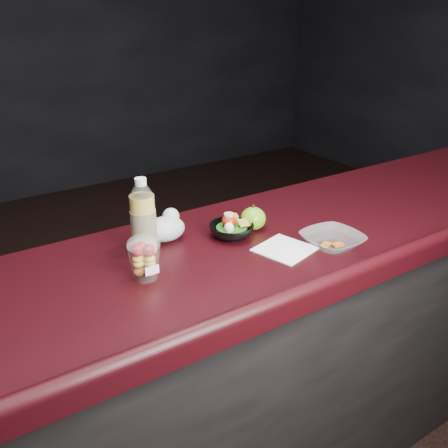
{
  "coord_description": "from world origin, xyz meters",
  "views": [
    {
      "loc": [
        -0.84,
        -0.88,
        1.74
      ],
      "look_at": [
        -0.04,
        0.32,
        1.1
      ],
      "focal_mm": 40.0,
      "sensor_mm": 36.0,
      "label": 1
    }
  ],
  "objects_px": {
    "green_apple": "(253,219)",
    "takeout_bowl": "(332,241)",
    "fruit_cup": "(144,257)",
    "snack_bowl": "(231,229)",
    "lemonade_bottle": "(143,221)"
  },
  "relations": [
    {
      "from": "lemonade_bottle",
      "to": "green_apple",
      "type": "relative_size",
      "value": 2.67
    },
    {
      "from": "snack_bowl",
      "to": "fruit_cup",
      "type": "bearing_deg",
      "value": -165.92
    },
    {
      "from": "takeout_bowl",
      "to": "green_apple",
      "type": "bearing_deg",
      "value": 116.6
    },
    {
      "from": "takeout_bowl",
      "to": "fruit_cup",
      "type": "bearing_deg",
      "value": 165.25
    },
    {
      "from": "fruit_cup",
      "to": "green_apple",
      "type": "height_order",
      "value": "fruit_cup"
    },
    {
      "from": "lemonade_bottle",
      "to": "fruit_cup",
      "type": "distance_m",
      "value": 0.18
    },
    {
      "from": "fruit_cup",
      "to": "snack_bowl",
      "type": "height_order",
      "value": "fruit_cup"
    },
    {
      "from": "lemonade_bottle",
      "to": "takeout_bowl",
      "type": "height_order",
      "value": "lemonade_bottle"
    },
    {
      "from": "green_apple",
      "to": "takeout_bowl",
      "type": "height_order",
      "value": "green_apple"
    },
    {
      "from": "lemonade_bottle",
      "to": "green_apple",
      "type": "xyz_separation_m",
      "value": [
        0.38,
        -0.06,
        -0.06
      ]
    },
    {
      "from": "snack_bowl",
      "to": "takeout_bowl",
      "type": "height_order",
      "value": "snack_bowl"
    },
    {
      "from": "fruit_cup",
      "to": "snack_bowl",
      "type": "bearing_deg",
      "value": 14.08
    },
    {
      "from": "lemonade_bottle",
      "to": "takeout_bowl",
      "type": "bearing_deg",
      "value": -31.43
    },
    {
      "from": "fruit_cup",
      "to": "takeout_bowl",
      "type": "relative_size",
      "value": 0.71
    },
    {
      "from": "lemonade_bottle",
      "to": "green_apple",
      "type": "height_order",
      "value": "lemonade_bottle"
    }
  ]
}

